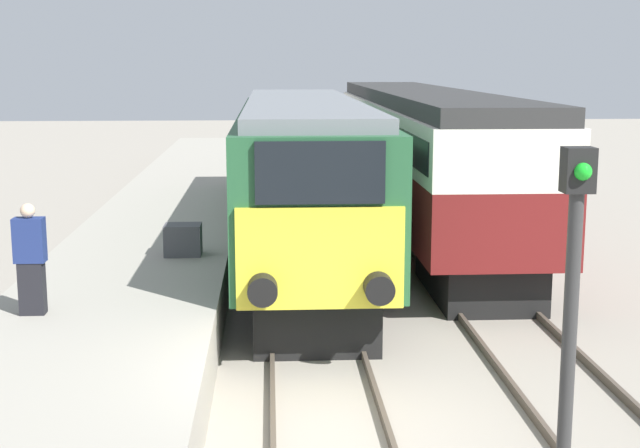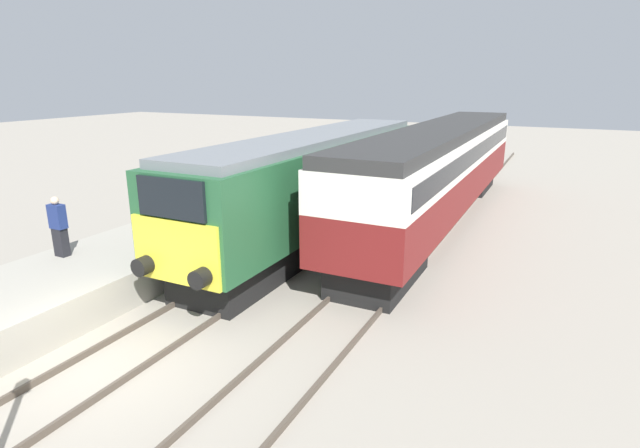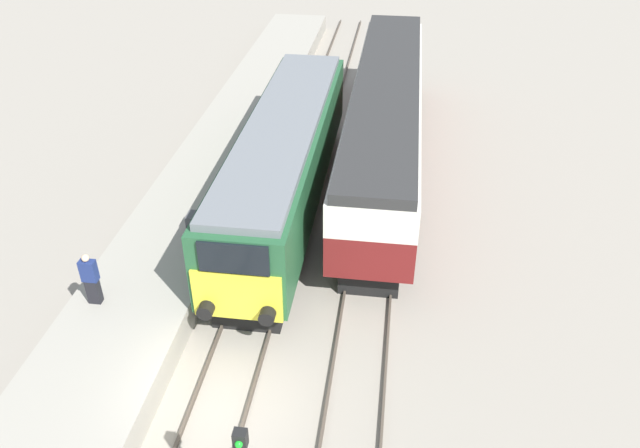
% 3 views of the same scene
% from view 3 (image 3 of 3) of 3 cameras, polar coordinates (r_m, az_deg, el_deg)
% --- Properties ---
extents(ground_plane, '(120.00, 120.00, 0.00)m').
position_cam_3_polar(ground_plane, '(16.69, -9.17, -16.38)').
color(ground_plane, gray).
extents(platform_left, '(3.50, 50.00, 0.93)m').
position_cam_3_polar(platform_left, '(23.01, -11.87, 0.80)').
color(platform_left, '#9E998C').
rests_on(platform_left, ground_plane).
extents(rails_near_track, '(1.51, 60.00, 0.14)m').
position_cam_3_polar(rails_near_track, '(20.07, -5.38, -5.44)').
color(rails_near_track, '#4C4238').
rests_on(rails_near_track, ground_plane).
extents(rails_far_track, '(1.50, 60.00, 0.14)m').
position_cam_3_polar(rails_far_track, '(19.68, 4.39, -6.30)').
color(rails_far_track, '#4C4238').
rests_on(rails_far_track, ground_plane).
extents(locomotive, '(2.70, 14.58, 3.78)m').
position_cam_3_polar(locomotive, '(22.55, -3.25, 5.67)').
color(locomotive, black).
rests_on(locomotive, ground_plane).
extents(passenger_carriage, '(2.75, 18.28, 3.84)m').
position_cam_3_polar(passenger_carriage, '(25.92, 6.01, 9.95)').
color(passenger_carriage, black).
rests_on(passenger_carriage, ground_plane).
extents(person_on_platform, '(0.44, 0.26, 1.66)m').
position_cam_3_polar(person_on_platform, '(18.61, -20.22, -4.74)').
color(person_on_platform, black).
rests_on(person_on_platform, platform_left).
extents(luggage_crate, '(0.70, 0.56, 0.60)m').
position_cam_3_polar(luggage_crate, '(21.14, -11.06, 0.16)').
color(luggage_crate, '#4C4C51').
rests_on(luggage_crate, platform_left).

